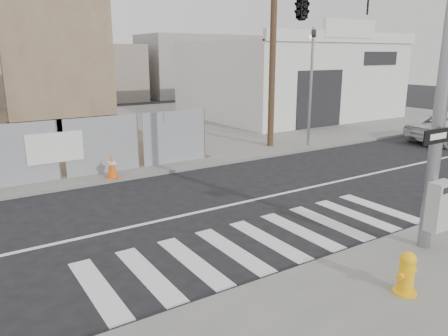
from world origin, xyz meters
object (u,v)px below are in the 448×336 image
fire_hydrant (407,273)px  traffic_cone_d (112,167)px  auto_shop (288,79)px  signal_pole (342,29)px

fire_hydrant → traffic_cone_d: (-1.84, 9.99, 0.00)m
auto_shop → fire_hydrant: 23.21m
auto_shop → traffic_cone_d: 17.81m
signal_pole → traffic_cone_d: bearing=121.8°
signal_pole → fire_hydrant: 6.03m
fire_hydrant → traffic_cone_d: size_ratio=0.98×
auto_shop → traffic_cone_d: (-15.38, -8.75, -2.02)m
signal_pole → fire_hydrant: bearing=-118.7°
auto_shop → traffic_cone_d: size_ratio=14.96×
signal_pole → fire_hydrant: signal_pole is taller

